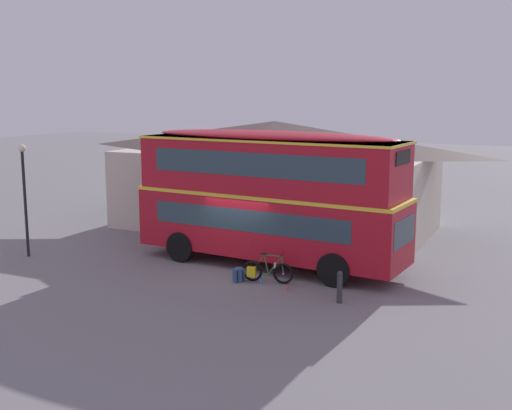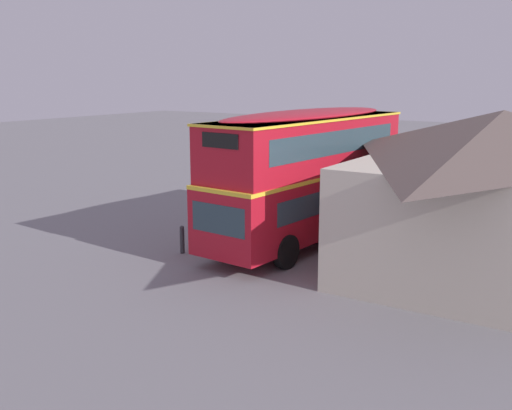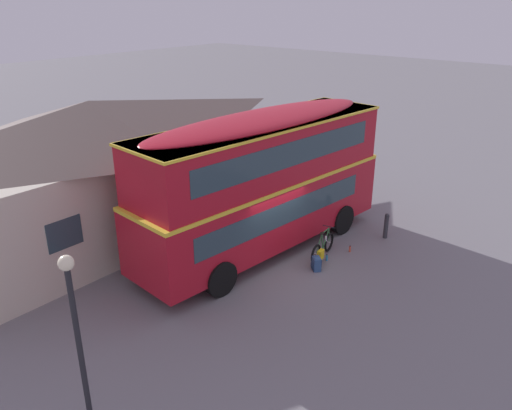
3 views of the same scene
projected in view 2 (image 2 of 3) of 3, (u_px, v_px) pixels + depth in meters
ground_plane at (294, 234)px, 22.99m from camera, size 120.00×120.00×0.00m
double_decker_bus at (308, 170)px, 21.35m from camera, size 9.95×3.31×4.79m
touring_bicycle at (250, 229)px, 22.25m from camera, size 1.72×0.62×0.98m
backpack_on_ground at (255, 226)px, 23.11m from camera, size 0.40×0.41×0.50m
water_bottle_blue_sports at (246, 235)px, 22.48m from camera, size 0.07×0.07×0.23m
water_bottle_red_squeeze at (224, 240)px, 21.75m from camera, size 0.07×0.07×0.23m
pub_building at (498, 181)px, 20.24m from camera, size 14.15×7.20×4.84m
street_lamp at (341, 143)px, 29.97m from camera, size 0.28×0.28×4.22m
kerb_bollard at (182, 239)px, 20.41m from camera, size 0.16×0.16×0.97m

